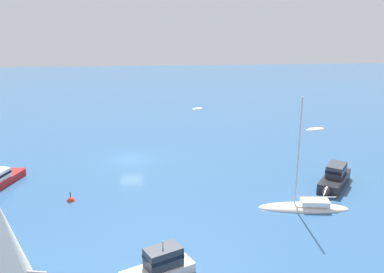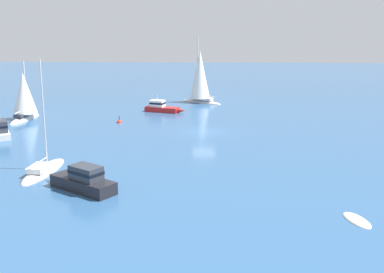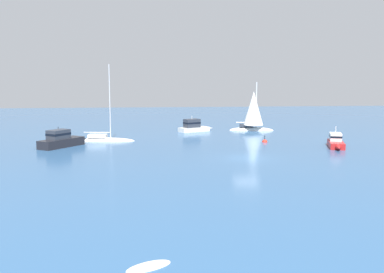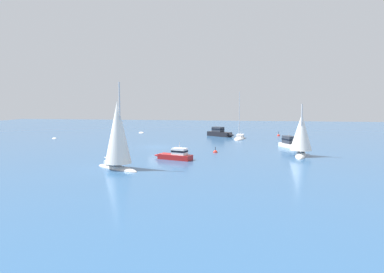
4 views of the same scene
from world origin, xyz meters
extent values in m
plane|color=#2D5684|center=(0.00, 0.00, 0.00)|extent=(160.00, 160.00, 0.00)
ellipsoid|color=silver|center=(6.06, 22.76, 0.00)|extent=(6.82, 2.68, 1.09)
cube|color=#2D333D|center=(5.28, 22.91, 0.75)|extent=(2.15, 1.38, 0.42)
cylinder|color=silver|center=(6.71, 22.64, 3.93)|extent=(0.19, 0.19, 6.77)
cylinder|color=silver|center=(5.24, 22.91, 1.21)|extent=(2.97, 0.71, 0.15)
cone|color=white|center=(6.32, 22.71, 3.39)|extent=(3.50, 3.50, 5.08)
ellipsoid|color=silver|center=(-9.81, -24.21, 0.00)|extent=(2.20, 1.67, 0.30)
cube|color=#B21E1E|center=(11.81, 5.79, 0.34)|extent=(2.93, 4.84, 0.68)
cone|color=#B21E1E|center=(10.93, 3.12, 0.34)|extent=(1.00, 1.30, 0.68)
cube|color=white|center=(12.02, 6.43, 1.12)|extent=(1.78, 2.15, 0.89)
cube|color=black|center=(12.02, 6.43, 1.17)|extent=(1.83, 2.20, 0.24)
cylinder|color=silver|center=(12.02, 6.43, 1.96)|extent=(0.08, 0.08, 0.79)
cube|color=silver|center=(-2.77, 22.34, 0.33)|extent=(4.87, 3.56, 0.65)
cone|color=silver|center=(-0.24, 23.61, 0.33)|extent=(1.32, 1.10, 0.65)
cube|color=#2D333D|center=(-3.12, 22.16, 1.27)|extent=(2.62, 2.21, 1.25)
cube|color=black|center=(-3.12, 22.16, 1.34)|extent=(2.68, 2.27, 0.24)
cylinder|color=silver|center=(-3.12, 22.16, 2.15)|extent=(0.08, 0.08, 0.50)
cube|color=black|center=(-19.60, 9.22, 0.48)|extent=(4.76, 5.68, 0.97)
cone|color=black|center=(-17.60, 12.06, 0.48)|extent=(1.60, 1.71, 0.97)
cube|color=#2D333D|center=(-19.84, 8.89, 1.50)|extent=(2.62, 2.85, 1.07)
cube|color=black|center=(-19.84, 8.89, 1.56)|extent=(2.67, 2.90, 0.24)
ellipsoid|color=silver|center=(19.10, 0.48, 0.00)|extent=(4.70, 6.49, 0.80)
cube|color=silver|center=(18.69, -0.20, 0.61)|extent=(1.92, 2.25, 0.42)
cylinder|color=silver|center=(19.44, 1.06, 5.12)|extent=(0.18, 0.18, 9.44)
cylinder|color=silver|center=(18.67, -0.23, 1.07)|extent=(1.66, 2.65, 0.14)
cone|color=white|center=(19.24, 0.71, 4.24)|extent=(4.12, 4.12, 7.08)
ellipsoid|color=silver|center=(-15.11, 13.71, 0.00)|extent=(7.75, 2.82, 0.85)
cube|color=white|center=(-16.01, 13.83, 0.63)|extent=(2.42, 1.60, 0.41)
cylinder|color=silver|center=(-14.36, 13.62, 5.01)|extent=(0.13, 0.13, 9.18)
cylinder|color=silver|center=(-16.05, 13.83, 1.08)|extent=(3.40, 0.52, 0.10)
ellipsoid|color=silver|center=(-24.90, -10.20, 0.00)|extent=(3.10, 1.97, 0.39)
sphere|color=red|center=(-22.49, 22.17, 0.00)|extent=(0.67, 0.67, 0.67)
cylinder|color=black|center=(-22.49, 22.17, 0.66)|extent=(0.08, 0.08, 0.64)
sphere|color=red|center=(4.75, 10.51, 0.00)|extent=(0.68, 0.68, 0.68)
cylinder|color=black|center=(4.75, 10.51, 0.58)|extent=(0.08, 0.08, 0.49)
camera|label=1|loc=(-2.88, 46.18, 16.36)|focal=40.68mm
camera|label=2|loc=(-56.33, -0.17, 13.46)|focal=47.49mm
camera|label=3|loc=(-9.82, -41.44, 7.74)|focal=40.56mm
camera|label=4|loc=(56.79, 15.11, 7.78)|focal=32.70mm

